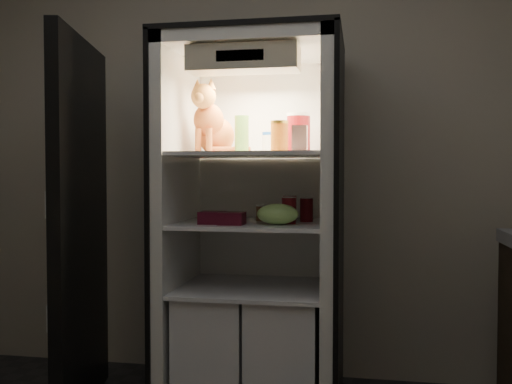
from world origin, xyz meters
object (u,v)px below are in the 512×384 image
at_px(tabby_cat, 212,126).
at_px(grape_bag, 278,214).
at_px(soda_can_b, 306,210).
at_px(condiment_jar, 262,213).
at_px(mayo_tub, 270,143).
at_px(parmesan_shaker, 242,134).
at_px(soda_can_a, 290,208).
at_px(refrigerator, 254,249).
at_px(salsa_jar, 279,137).
at_px(pepper_jar, 298,133).
at_px(berry_box_right, 232,218).
at_px(berry_box_left, 212,218).
at_px(soda_can_c, 289,210).
at_px(cream_carton, 300,138).

xyz_separation_m(tabby_cat, grape_bag, (0.37, -0.19, -0.44)).
relative_size(soda_can_b, condiment_jar, 1.44).
distance_m(mayo_tub, soda_can_b, 0.41).
xyz_separation_m(parmesan_shaker, soda_can_a, (0.24, 0.08, -0.38)).
bearing_deg(condiment_jar, refrigerator, -174.34).
xyz_separation_m(salsa_jar, grape_bag, (0.00, -0.08, -0.38)).
distance_m(salsa_jar, pepper_jar, 0.18).
bearing_deg(soda_can_a, mayo_tub, 158.68).
bearing_deg(berry_box_right, parmesan_shaker, 88.18).
relative_size(refrigerator, condiment_jar, 21.93).
height_order(refrigerator, soda_can_a, refrigerator).
bearing_deg(soda_can_a, salsa_jar, -102.14).
bearing_deg(berry_box_left, parmesan_shaker, 57.44).
height_order(pepper_jar, condiment_jar, pepper_jar).
bearing_deg(pepper_jar, mayo_tub, 166.96).
distance_m(mayo_tub, soda_can_a, 0.36).
height_order(mayo_tub, grape_bag, mayo_tub).
height_order(grape_bag, berry_box_right, grape_bag).
relative_size(refrigerator, mayo_tub, 16.51).
bearing_deg(soda_can_a, tabby_cat, -173.83).
height_order(tabby_cat, parmesan_shaker, tabby_cat).
distance_m(salsa_jar, soda_can_b, 0.40).
relative_size(parmesan_shaker, condiment_jar, 2.22).
relative_size(refrigerator, soda_can_b, 15.25).
bearing_deg(pepper_jar, soda_can_c, -97.80).
bearing_deg(soda_can_c, condiment_jar, 139.49).
xyz_separation_m(berry_box_left, berry_box_right, (0.10, -0.03, -0.00)).
bearing_deg(berry_box_right, soda_can_a, 49.14).
distance_m(refrigerator, condiment_jar, 0.20).
bearing_deg(berry_box_left, soda_can_a, 36.12).
relative_size(refrigerator, berry_box_left, 15.70).
height_order(salsa_jar, pepper_jar, pepper_jar).
bearing_deg(salsa_jar, berry_box_right, -148.20).
bearing_deg(soda_can_b, tabby_cat, 178.90).
distance_m(soda_can_a, berry_box_left, 0.43).
height_order(tabby_cat, grape_bag, tabby_cat).
height_order(parmesan_shaker, soda_can_c, parmesan_shaker).
xyz_separation_m(salsa_jar, soda_can_b, (0.13, 0.10, -0.37)).
bearing_deg(cream_carton, refrigerator, 136.39).
relative_size(tabby_cat, condiment_jar, 4.45).
relative_size(tabby_cat, mayo_tub, 3.35).
xyz_separation_m(soda_can_a, soda_can_b, (0.09, -0.05, -0.01)).
distance_m(soda_can_a, grape_bag, 0.24).
height_order(soda_can_c, berry_box_right, soda_can_c).
relative_size(salsa_jar, pepper_jar, 0.75).
distance_m(refrigerator, parmesan_shaker, 0.60).
bearing_deg(pepper_jar, grape_bag, -106.81).
bearing_deg(grape_bag, soda_can_a, 83.02).
relative_size(berry_box_left, berry_box_right, 1.00).
bearing_deg(soda_can_b, salsa_jar, -142.06).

